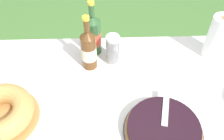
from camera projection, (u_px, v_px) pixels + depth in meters
name	position (u px, v px, depth m)	size (l,w,h in m)	color
garden_table	(96.00, 115.00, 1.21)	(1.71, 0.99, 0.74)	brown
tablecloth	(96.00, 109.00, 1.17)	(1.72, 1.00, 0.10)	white
berry_tart	(163.00, 130.00, 1.05)	(0.34, 0.34, 0.06)	#38383D
serving_knife	(164.00, 132.00, 1.00)	(0.11, 0.37, 0.01)	silver
bundt_cake	(0.00, 112.00, 1.08)	(0.33, 0.33, 0.10)	#B78447
cup_stack	(113.00, 50.00, 1.30)	(0.07, 0.07, 0.18)	white
cider_bottle_green	(93.00, 34.00, 1.34)	(0.09, 0.09, 0.32)	#2D562D
cider_bottle_amber	(89.00, 49.00, 1.26)	(0.08, 0.08, 0.31)	brown
paper_towel_roll	(217.00, 37.00, 1.31)	(0.11, 0.11, 0.25)	white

